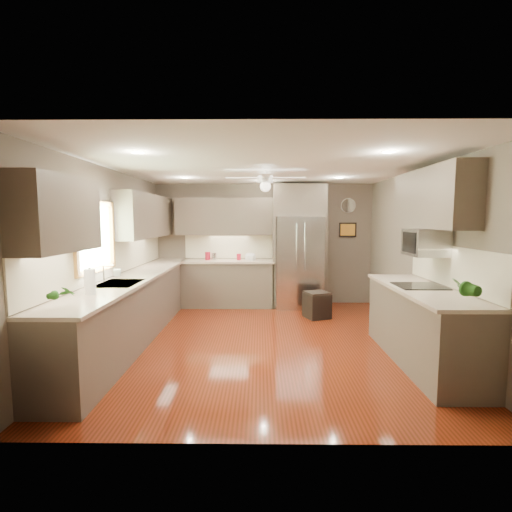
{
  "coord_description": "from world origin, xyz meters",
  "views": [
    {
      "loc": [
        -0.08,
        -5.27,
        1.78
      ],
      "look_at": [
        -0.14,
        0.6,
        1.19
      ],
      "focal_mm": 26.0,
      "sensor_mm": 36.0,
      "label": 1
    }
  ],
  "objects_px": {
    "potted_plant_right": "(464,288)",
    "bowl": "(250,259)",
    "soap_bottle": "(118,272)",
    "potted_plant_left": "(62,294)",
    "stool": "(317,305)",
    "canister_a": "(208,256)",
    "microwave": "(425,242)",
    "refrigerator": "(299,248)",
    "canister_d": "(239,257)",
    "canister_b": "(214,257)",
    "paper_towel": "(90,282)"
  },
  "relations": [
    {
      "from": "soap_bottle",
      "to": "microwave",
      "type": "distance_m",
      "value": 4.12
    },
    {
      "from": "refrigerator",
      "to": "paper_towel",
      "type": "distance_m",
      "value": 4.31
    },
    {
      "from": "potted_plant_left",
      "to": "paper_towel",
      "type": "xyz_separation_m",
      "value": [
        -0.04,
        0.65,
        -0.0
      ]
    },
    {
      "from": "soap_bottle",
      "to": "refrigerator",
      "type": "relative_size",
      "value": 0.08
    },
    {
      "from": "canister_d",
      "to": "canister_b",
      "type": "bearing_deg",
      "value": -176.54
    },
    {
      "from": "paper_towel",
      "to": "canister_b",
      "type": "bearing_deg",
      "value": 74.43
    },
    {
      "from": "canister_a",
      "to": "canister_d",
      "type": "relative_size",
      "value": 1.29
    },
    {
      "from": "potted_plant_right",
      "to": "bowl",
      "type": "height_order",
      "value": "potted_plant_right"
    },
    {
      "from": "potted_plant_right",
      "to": "stool",
      "type": "bearing_deg",
      "value": 107.81
    },
    {
      "from": "soap_bottle",
      "to": "potted_plant_left",
      "type": "relative_size",
      "value": 0.7
    },
    {
      "from": "refrigerator",
      "to": "stool",
      "type": "distance_m",
      "value": 1.32
    },
    {
      "from": "potted_plant_right",
      "to": "paper_towel",
      "type": "relative_size",
      "value": 1.13
    },
    {
      "from": "potted_plant_left",
      "to": "paper_towel",
      "type": "bearing_deg",
      "value": 93.56
    },
    {
      "from": "potted_plant_right",
      "to": "potted_plant_left",
      "type": "bearing_deg",
      "value": -177.54
    },
    {
      "from": "canister_d",
      "to": "stool",
      "type": "bearing_deg",
      "value": -33.74
    },
    {
      "from": "stool",
      "to": "paper_towel",
      "type": "height_order",
      "value": "paper_towel"
    },
    {
      "from": "canister_d",
      "to": "refrigerator",
      "type": "height_order",
      "value": "refrigerator"
    },
    {
      "from": "canister_b",
      "to": "stool",
      "type": "xyz_separation_m",
      "value": [
        1.96,
        -0.94,
        -0.77
      ]
    },
    {
      "from": "canister_d",
      "to": "soap_bottle",
      "type": "height_order",
      "value": "soap_bottle"
    },
    {
      "from": "bowl",
      "to": "stool",
      "type": "xyz_separation_m",
      "value": [
        1.22,
        -0.92,
        -0.73
      ]
    },
    {
      "from": "bowl",
      "to": "stool",
      "type": "bearing_deg",
      "value": -37.14
    },
    {
      "from": "refrigerator",
      "to": "microwave",
      "type": "distance_m",
      "value": 3.03
    },
    {
      "from": "canister_d",
      "to": "microwave",
      "type": "relative_size",
      "value": 0.24
    },
    {
      "from": "canister_d",
      "to": "stool",
      "type": "relative_size",
      "value": 0.26
    },
    {
      "from": "soap_bottle",
      "to": "refrigerator",
      "type": "height_order",
      "value": "refrigerator"
    },
    {
      "from": "microwave",
      "to": "paper_towel",
      "type": "height_order",
      "value": "microwave"
    },
    {
      "from": "potted_plant_right",
      "to": "soap_bottle",
      "type": "bearing_deg",
      "value": 159.03
    },
    {
      "from": "canister_d",
      "to": "potted_plant_left",
      "type": "relative_size",
      "value": 0.47
    },
    {
      "from": "canister_d",
      "to": "potted_plant_left",
      "type": "bearing_deg",
      "value": -109.01
    },
    {
      "from": "canister_b",
      "to": "refrigerator",
      "type": "bearing_deg",
      "value": -1.94
    },
    {
      "from": "microwave",
      "to": "canister_a",
      "type": "bearing_deg",
      "value": 138.87
    },
    {
      "from": "paper_towel",
      "to": "canister_d",
      "type": "bearing_deg",
      "value": 67.16
    },
    {
      "from": "potted_plant_left",
      "to": "refrigerator",
      "type": "bearing_deg",
      "value": 56.88
    },
    {
      "from": "soap_bottle",
      "to": "bowl",
      "type": "relative_size",
      "value": 0.84
    },
    {
      "from": "canister_a",
      "to": "canister_b",
      "type": "distance_m",
      "value": 0.13
    },
    {
      "from": "canister_b",
      "to": "potted_plant_right",
      "type": "xyz_separation_m",
      "value": [
        2.92,
        -3.93,
        0.1
      ]
    },
    {
      "from": "potted_plant_right",
      "to": "bowl",
      "type": "relative_size",
      "value": 1.47
    },
    {
      "from": "canister_a",
      "to": "potted_plant_left",
      "type": "xyz_separation_m",
      "value": [
        -0.79,
        -4.1,
        0.06
      ]
    },
    {
      "from": "potted_plant_right",
      "to": "paper_towel",
      "type": "distance_m",
      "value": 3.91
    },
    {
      "from": "canister_a",
      "to": "soap_bottle",
      "type": "relative_size",
      "value": 0.86
    },
    {
      "from": "canister_a",
      "to": "canister_d",
      "type": "height_order",
      "value": "canister_a"
    },
    {
      "from": "canister_a",
      "to": "microwave",
      "type": "xyz_separation_m",
      "value": [
        3.17,
        -2.77,
        0.46
      ]
    },
    {
      "from": "soap_bottle",
      "to": "canister_a",
      "type": "bearing_deg",
      "value": 69.33
    },
    {
      "from": "canister_b",
      "to": "bowl",
      "type": "relative_size",
      "value": 0.66
    },
    {
      "from": "stool",
      "to": "bowl",
      "type": "bearing_deg",
      "value": 142.86
    },
    {
      "from": "stool",
      "to": "potted_plant_right",
      "type": "bearing_deg",
      "value": -72.19
    },
    {
      "from": "microwave",
      "to": "potted_plant_left",
      "type": "bearing_deg",
      "value": -161.46
    },
    {
      "from": "paper_towel",
      "to": "potted_plant_left",
      "type": "bearing_deg",
      "value": -86.44
    },
    {
      "from": "canister_d",
      "to": "microwave",
      "type": "height_order",
      "value": "microwave"
    },
    {
      "from": "refrigerator",
      "to": "stool",
      "type": "relative_size",
      "value": 4.83
    }
  ]
}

